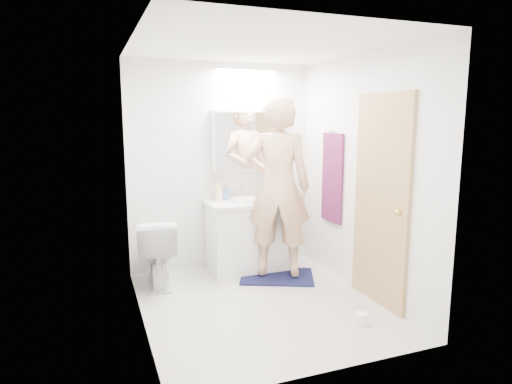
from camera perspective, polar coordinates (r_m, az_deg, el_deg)
name	(u,v)px	position (r m, az deg, el deg)	size (l,w,h in m)	color
floor	(260,303)	(4.41, 0.56, -14.15)	(2.50, 2.50, 0.00)	silver
ceiling	(261,45)	(4.08, 0.62, 18.42)	(2.50, 2.50, 0.00)	white
wall_back	(222,166)	(5.25, -4.39, 3.30)	(2.50, 2.50, 0.00)	white
wall_front	(329,206)	(2.96, 9.42, -1.76)	(2.50, 2.50, 0.00)	white
wall_left	(138,187)	(3.82, -14.98, 0.60)	(2.50, 2.50, 0.00)	white
wall_right	(362,175)	(4.59, 13.51, 2.14)	(2.50, 2.50, 0.00)	white
vanity_cabinet	(248,237)	(5.20, -1.03, -5.83)	(0.90, 0.55, 0.78)	white
countertop	(248,203)	(5.11, -1.04, -1.39)	(0.95, 0.58, 0.04)	silver
sink_basin	(247,199)	(5.13, -1.16, -0.95)	(0.36, 0.36, 0.03)	white
faucet	(242,191)	(5.29, -1.85, 0.10)	(0.02, 0.02, 0.16)	silver
medicine_cabinet	(248,141)	(5.24, -1.03, 6.61)	(0.88, 0.14, 0.70)	white
mirror_panel	(250,141)	(5.17, -0.74, 6.57)	(0.84, 0.01, 0.66)	silver
toilet	(157,251)	(4.86, -12.59, -7.46)	(0.41, 0.72, 0.74)	white
bath_rug	(277,276)	(5.06, 2.71, -10.79)	(0.80, 0.55, 0.02)	#121839
person	(278,187)	(4.80, 2.81, 0.62)	(0.71, 0.47, 1.95)	#DCA884
door	(381,201)	(4.32, 15.78, -1.09)	(0.04, 0.80, 2.00)	#A88754
door_knob	(398,213)	(4.08, 17.80, -2.55)	(0.06, 0.06, 0.06)	gold
towel	(332,178)	(5.05, 9.76, 1.79)	(0.02, 0.42, 1.00)	#15143F
towel_hook	(332,131)	(5.00, 9.80, 7.70)	(0.02, 0.02, 0.07)	silver
soap_bottle_a	(219,190)	(5.13, -4.85, 0.20)	(0.09, 0.09, 0.24)	beige
soap_bottle_b	(226,193)	(5.20, -3.82, -0.11)	(0.07, 0.07, 0.16)	#5C83C5
toothbrush_cup	(263,193)	(5.33, 0.92, -0.17)	(0.11, 0.11, 0.10)	#4568D0
toilet_paper_roll	(361,319)	(4.10, 13.40, -15.58)	(0.11, 0.11, 0.10)	white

